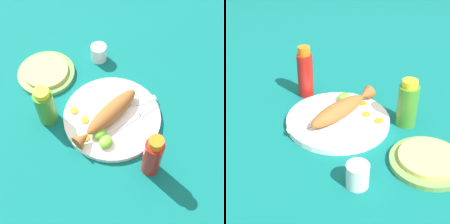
{
  "view_description": "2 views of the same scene",
  "coord_description": "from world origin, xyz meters",
  "views": [
    {
      "loc": [
        -0.4,
        -0.32,
        0.83
      ],
      "look_at": [
        0.0,
        0.0,
        0.04
      ],
      "focal_mm": 50.0,
      "sensor_mm": 36.0,
      "label": 1
    },
    {
      "loc": [
        0.64,
        0.52,
        0.57
      ],
      "look_at": [
        0.0,
        0.0,
        0.04
      ],
      "focal_mm": 55.0,
      "sensor_mm": 36.0,
      "label": 2
    }
  ],
  "objects": [
    {
      "name": "salt_cup",
      "position": [
        0.17,
        0.19,
        0.03
      ],
      "size": [
        0.05,
        0.05,
        0.06
      ],
      "color": "silver",
      "rests_on": "ground_plane"
    },
    {
      "name": "lime_wedge_main",
      "position": [
        -0.08,
        -0.01,
        0.03
      ],
      "size": [
        0.05,
        0.04,
        0.02
      ],
      "primitive_type": "ellipsoid",
      "color": "#6BB233",
      "rests_on": "main_plate"
    },
    {
      "name": "main_plate",
      "position": [
        0.0,
        0.0,
        0.01
      ],
      "size": [
        0.3,
        0.3,
        0.02
      ],
      "primitive_type": "cylinder",
      "color": "white",
      "rests_on": "ground_plane"
    },
    {
      "name": "hot_sauce_bottle_green",
      "position": [
        -0.12,
        0.15,
        0.07
      ],
      "size": [
        0.06,
        0.06,
        0.14
      ],
      "color": "#3D8428",
      "rests_on": "ground_plane"
    },
    {
      "name": "carrot_slice_far",
      "position": [
        -0.11,
        0.01,
        0.02
      ],
      "size": [
        0.02,
        0.02,
        0.0
      ],
      "primitive_type": "cylinder",
      "color": "orange",
      "rests_on": "main_plate"
    },
    {
      "name": "carrot_slice_mid",
      "position": [
        -0.06,
        0.1,
        0.02
      ],
      "size": [
        0.03,
        0.03,
        0.0
      ],
      "primitive_type": "cylinder",
      "color": "orange",
      "rests_on": "main_plate"
    },
    {
      "name": "lime_wedge_side",
      "position": [
        -0.09,
        -0.05,
        0.03
      ],
      "size": [
        0.04,
        0.04,
        0.02
      ],
      "primitive_type": "ellipsoid",
      "color": "#6BB233",
      "rests_on": "main_plate"
    },
    {
      "name": "fork_near",
      "position": [
        0.07,
        -0.03,
        0.02
      ],
      "size": [
        0.17,
        0.1,
        0.0
      ],
      "rotation": [
        0.0,
        0.0,
        5.79
      ],
      "color": "silver",
      "rests_on": "main_plate"
    },
    {
      "name": "carrot_slice_near",
      "position": [
        -0.06,
        0.05,
        0.02
      ],
      "size": [
        0.03,
        0.03,
        0.0
      ],
      "primitive_type": "cylinder",
      "color": "orange",
      "rests_on": "main_plate"
    },
    {
      "name": "tortilla_plate",
      "position": [
        0.0,
        0.29,
        0.01
      ],
      "size": [
        0.19,
        0.19,
        0.01
      ],
      "primitive_type": "cylinder",
      "color": "#6B9E4C",
      "rests_on": "ground_plane"
    },
    {
      "name": "tortilla_stack",
      "position": [
        0.0,
        0.29,
        0.02
      ],
      "size": [
        0.15,
        0.15,
        0.01
      ],
      "primitive_type": "cylinder",
      "color": "#E0C666",
      "rests_on": "tortilla_plate"
    },
    {
      "name": "ground_plane",
      "position": [
        0.0,
        0.0,
        0.0
      ],
      "size": [
        4.0,
        4.0,
        0.0
      ],
      "primitive_type": "plane",
      "color": "#0C605B"
    },
    {
      "name": "fried_fish",
      "position": [
        -0.02,
        0.0,
        0.04
      ],
      "size": [
        0.26,
        0.07,
        0.05
      ],
      "rotation": [
        0.0,
        0.0,
        -0.06
      ],
      "color": "#935628",
      "rests_on": "main_plate"
    },
    {
      "name": "fork_far",
      "position": [
        0.04,
        -0.07,
        0.02
      ],
      "size": [
        0.18,
        0.06,
        0.0
      ],
      "rotation": [
        0.0,
        0.0,
        6.03
      ],
      "color": "silver",
      "rests_on": "main_plate"
    },
    {
      "name": "hot_sauce_bottle_red",
      "position": [
        -0.06,
        -0.19,
        0.08
      ],
      "size": [
        0.05,
        0.05,
        0.17
      ],
      "color": "#B21914",
      "rests_on": "ground_plane"
    }
  ]
}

